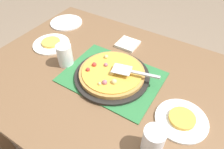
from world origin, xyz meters
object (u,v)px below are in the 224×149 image
plate_side (66,23)px  napkin_stack (128,44)px  plate_near_left (51,44)px  pizza_server (131,72)px  cup_near (65,55)px  pizza (112,73)px  served_slice_left (51,42)px  cup_far (153,141)px  served_slice_right (182,118)px  pizza_pan (112,75)px  plate_far_right (181,120)px

plate_side → napkin_stack: size_ratio=1.83×
plate_near_left → pizza_server: (0.56, -0.02, 0.06)m
cup_near → plate_near_left: bearing=156.2°
pizza_server → napkin_stack: (-0.16, 0.26, -0.06)m
cup_near → pizza: bearing=8.6°
served_slice_left → cup_far: 0.84m
served_slice_left → napkin_stack: size_ratio=0.92×
pizza → served_slice_right: (0.38, -0.07, -0.02)m
plate_near_left → served_slice_right: (0.85, -0.11, 0.01)m
plate_near_left → served_slice_left: 0.01m
pizza_pan → plate_side: bearing=152.6°
cup_far → napkin_stack: size_ratio=1.00×
plate_far_right → served_slice_left: bearing=172.5°
pizza_server → napkin_stack: size_ratio=1.95×
pizza_pan → served_slice_left: 0.47m
cup_near → cup_far: same height
plate_far_right → plate_side: size_ratio=1.00×
plate_near_left → plate_side: 0.26m
served_slice_right → pizza_server: pizza_server is taller
pizza_pan → cup_near: (-0.27, -0.04, 0.05)m
plate_side → served_slice_right: size_ratio=2.00×
plate_side → pizza_server: (0.65, -0.27, 0.06)m
pizza_pan → plate_near_left: bearing=174.5°
pizza_pan → pizza_server: 0.11m
plate_far_right → served_slice_right: 0.01m
plate_side → cup_far: 1.03m
served_slice_left → plate_side: bearing=110.9°
pizza → cup_near: bearing=-171.4°
served_slice_right → cup_far: cup_far is taller
plate_side → pizza_server: size_ratio=0.94×
pizza_server → served_slice_left: bearing=177.9°
plate_far_right → served_slice_left: served_slice_left is taller
plate_far_right → pizza_server: pizza_server is taller
pizza → cup_far: bearing=-37.0°
plate_near_left → cup_near: bearing=-23.8°
cup_far → served_slice_right: bearing=72.2°
napkin_stack → pizza: bearing=-77.0°
served_slice_left → plate_near_left: bearing=-172.9°
plate_near_left → cup_far: 0.84m
plate_far_right → cup_far: size_ratio=1.83×
plate_far_right → cup_far: (-0.06, -0.18, 0.06)m
served_slice_right → pizza: bearing=170.3°
pizza_pan → served_slice_right: 0.39m
pizza_pan → served_slice_right: (0.38, -0.07, 0.01)m
pizza_pan → cup_far: size_ratio=3.17×
plate_side → pizza_server: bearing=-22.1°
pizza_pan → plate_side: (-0.56, 0.29, -0.01)m
pizza → plate_far_right: 0.39m
pizza_pan → plate_side: size_ratio=1.73×
pizza_pan → served_slice_right: bearing=-9.8°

